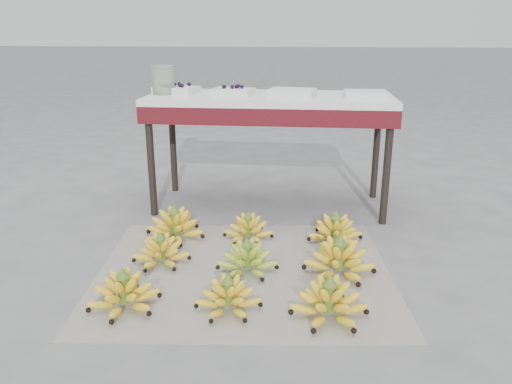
# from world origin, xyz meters

# --- Properties ---
(ground) EXTENTS (60.00, 60.00, 0.00)m
(ground) POSITION_xyz_m (0.00, 0.00, 0.00)
(ground) COLOR #5C5C5E
(ground) RESTS_ON ground
(newspaper_mat) EXTENTS (1.35, 1.17, 0.01)m
(newspaper_mat) POSITION_xyz_m (0.05, 0.04, 0.00)
(newspaper_mat) COLOR silver
(newspaper_mat) RESTS_ON ground
(bunch_front_left) EXTENTS (0.32, 0.32, 0.16)m
(bunch_front_left) POSITION_xyz_m (-0.36, -0.29, 0.06)
(bunch_front_left) COLOR yellow
(bunch_front_left) RESTS_ON newspaper_mat
(bunch_front_center) EXTENTS (0.28, 0.28, 0.15)m
(bunch_front_center) POSITION_xyz_m (0.03, -0.27, 0.06)
(bunch_front_center) COLOR yellow
(bunch_front_center) RESTS_ON newspaper_mat
(bunch_front_right) EXTENTS (0.29, 0.29, 0.17)m
(bunch_front_right) POSITION_xyz_m (0.40, -0.28, 0.06)
(bunch_front_right) COLOR yellow
(bunch_front_right) RESTS_ON newspaper_mat
(bunch_mid_left) EXTENTS (0.29, 0.29, 0.15)m
(bunch_mid_left) POSITION_xyz_m (-0.33, 0.09, 0.06)
(bunch_mid_left) COLOR yellow
(bunch_mid_left) RESTS_ON newspaper_mat
(bunch_mid_center) EXTENTS (0.27, 0.27, 0.16)m
(bunch_mid_center) POSITION_xyz_m (0.06, 0.04, 0.06)
(bunch_mid_center) COLOR olive
(bunch_mid_center) RESTS_ON newspaper_mat
(bunch_mid_right) EXTENTS (0.36, 0.36, 0.18)m
(bunch_mid_right) POSITION_xyz_m (0.45, 0.06, 0.07)
(bunch_mid_right) COLOR yellow
(bunch_mid_right) RESTS_ON newspaper_mat
(bunch_back_left) EXTENTS (0.36, 0.36, 0.18)m
(bunch_back_left) POSITION_xyz_m (-0.34, 0.37, 0.07)
(bunch_back_left) COLOR yellow
(bunch_back_left) RESTS_ON newspaper_mat
(bunch_back_center) EXTENTS (0.24, 0.24, 0.15)m
(bunch_back_center) POSITION_xyz_m (0.02, 0.39, 0.06)
(bunch_back_center) COLOR yellow
(bunch_back_center) RESTS_ON newspaper_mat
(bunch_back_right) EXTENTS (0.31, 0.31, 0.16)m
(bunch_back_right) POSITION_xyz_m (0.45, 0.40, 0.06)
(bunch_back_right) COLOR yellow
(bunch_back_right) RESTS_ON newspaper_mat
(vendor_table) EXTENTS (1.36, 0.54, 0.65)m
(vendor_table) POSITION_xyz_m (0.08, 0.92, 0.58)
(vendor_table) COLOR black
(vendor_table) RESTS_ON ground
(tray_far_left) EXTENTS (0.27, 0.22, 0.06)m
(tray_far_left) POSITION_xyz_m (-0.46, 0.95, 0.67)
(tray_far_left) COLOR silver
(tray_far_left) RESTS_ON vendor_table
(tray_left) EXTENTS (0.25, 0.20, 0.06)m
(tray_left) POSITION_xyz_m (-0.12, 0.90, 0.67)
(tray_left) COLOR silver
(tray_left) RESTS_ON vendor_table
(tray_right) EXTENTS (0.27, 0.22, 0.04)m
(tray_right) POSITION_xyz_m (0.20, 0.89, 0.67)
(tray_right) COLOR silver
(tray_right) RESTS_ON vendor_table
(tray_far_right) EXTENTS (0.22, 0.16, 0.04)m
(tray_far_right) POSITION_xyz_m (0.60, 0.88, 0.67)
(tray_far_right) COLOR silver
(tray_far_right) RESTS_ON vendor_table
(glass_jar) EXTENTS (0.14, 0.14, 0.16)m
(glass_jar) POSITION_xyz_m (-0.52, 0.89, 0.73)
(glass_jar) COLOR #B7D2A7
(glass_jar) RESTS_ON vendor_table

